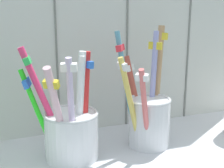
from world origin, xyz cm
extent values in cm
cube|color=silver|center=(0.00, 0.00, 1.00)|extent=(64.00, 22.00, 2.00)
cube|color=silver|center=(0.00, 12.00, 22.50)|extent=(64.00, 2.00, 45.00)
cube|color=gray|center=(-6.40, 10.90, 22.50)|extent=(0.30, 0.20, 45.00)
cube|color=gray|center=(6.40, 10.90, 22.50)|extent=(0.30, 0.20, 45.00)
cube|color=gray|center=(19.20, 10.90, 22.50)|extent=(0.30, 0.20, 45.00)
cylinder|color=white|center=(-6.43, 1.13, 5.49)|extent=(8.02, 8.02, 6.98)
torus|color=silver|center=(-6.43, 1.13, 8.98)|extent=(8.12, 8.12, 0.50)
cylinder|color=#2AF426|center=(-10.95, 2.24, 9.09)|extent=(5.07, 2.07, 13.62)
cube|color=blue|center=(-12.32, 2.62, 13.82)|extent=(1.63, 2.71, 1.33)
cylinder|color=beige|center=(-8.74, -1.76, 9.82)|extent=(4.71, 6.23, 15.23)
cube|color=yellow|center=(-9.81, -3.33, 14.91)|extent=(2.27, 2.02, 1.26)
cylinder|color=silver|center=(-6.96, -1.74, 10.25)|extent=(1.97, 3.47, 15.84)
cube|color=white|center=(-7.31, -2.69, 16.79)|extent=(2.34, 1.67, 1.19)
cylinder|color=red|center=(-4.23, 1.22, 10.23)|extent=(2.45, 1.86, 15.73)
cube|color=blue|center=(-3.84, 1.39, 16.22)|extent=(1.73, 2.64, 1.08)
cylinder|color=#F53870|center=(-9.95, 1.73, 10.69)|extent=(6.87, 2.19, 16.90)
cube|color=green|center=(-12.11, 2.14, 17.13)|extent=(1.47, 2.03, 1.24)
cylinder|color=white|center=(-5.10, 0.92, 10.31)|extent=(2.42, 1.63, 15.90)
cube|color=white|center=(-4.64, 0.80, 17.23)|extent=(1.31, 2.40, 0.98)
cylinder|color=silver|center=(6.43, 1.13, 5.90)|extent=(6.62, 6.62, 7.79)
torus|color=silver|center=(6.43, 1.13, 9.79)|extent=(6.79, 6.79, 0.50)
cylinder|color=#569BB8|center=(3.05, 2.58, 11.50)|extent=(3.85, 3.08, 18.34)
cube|color=#E5333F|center=(2.11, 3.25, 18.01)|extent=(2.08, 2.33, 1.10)
cylinder|color=tan|center=(8.93, 3.58, 11.76)|extent=(3.32, 3.36, 18.87)
cube|color=yellow|center=(9.64, 4.31, 19.42)|extent=(2.25, 2.23, 1.25)
cylinder|color=#E2CD5D|center=(2.66, -0.07, 9.78)|extent=(4.51, 1.14, 14.97)
cube|color=white|center=(1.25, -0.16, 15.83)|extent=(1.04, 2.37, 1.18)
cylinder|color=#E46A6A|center=(4.13, -1.99, 9.17)|extent=(4.06, 4.08, 13.77)
cube|color=white|center=(2.98, -3.14, 14.72)|extent=(2.01, 2.01, 1.15)
cylinder|color=#BE4F40|center=(5.12, 3.92, 9.32)|extent=(3.58, 4.37, 14.11)
cube|color=white|center=(4.37, 4.93, 14.30)|extent=(2.24, 2.00, 1.19)
cylinder|color=#9B9EE0|center=(7.68, 2.74, 11.43)|extent=(2.39, 2.24, 18.13)
cube|color=yellow|center=(8.07, 3.08, 18.08)|extent=(1.94, 2.09, 1.20)
camera|label=1|loc=(-16.16, -44.00, 25.57)|focal=52.87mm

